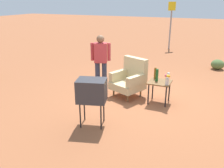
# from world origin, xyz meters

# --- Properties ---
(ground_plane) EXTENTS (60.00, 60.00, 0.00)m
(ground_plane) POSITION_xyz_m (0.00, 0.00, 0.00)
(ground_plane) COLOR #A05B38
(armchair) EXTENTS (1.00, 1.01, 1.06)m
(armchair) POSITION_xyz_m (-0.25, -0.07, 0.50)
(armchair) COLOR brown
(armchair) RESTS_ON ground
(side_table) EXTENTS (0.56, 0.56, 0.58)m
(side_table) POSITION_xyz_m (0.62, -0.22, 0.50)
(side_table) COLOR black
(side_table) RESTS_ON ground
(tv_on_stand) EXTENTS (0.70, 0.59, 1.03)m
(tv_on_stand) POSITION_xyz_m (-0.42, -1.96, 0.78)
(tv_on_stand) COLOR black
(tv_on_stand) RESTS_ON ground
(person_standing) EXTENTS (0.54, 0.33, 1.64)m
(person_standing) POSITION_xyz_m (-1.16, -0.03, 0.94)
(person_standing) COLOR #2D3347
(person_standing) RESTS_ON ground
(road_sign) EXTENTS (0.33, 0.33, 2.44)m
(road_sign) POSITION_xyz_m (-0.57, 7.16, 1.38)
(road_sign) COLOR gray
(road_sign) RESTS_ON ground
(bottle_tall_amber) EXTENTS (0.07, 0.07, 0.30)m
(bottle_tall_amber) POSITION_xyz_m (0.45, -0.04, 0.73)
(bottle_tall_amber) COLOR brown
(bottle_tall_amber) RESTS_ON side_table
(bottle_wine_green) EXTENTS (0.07, 0.07, 0.32)m
(bottle_wine_green) POSITION_xyz_m (0.53, -0.21, 0.74)
(bottle_wine_green) COLOR #1E5623
(bottle_wine_green) RESTS_ON side_table
(bottle_short_clear) EXTENTS (0.06, 0.06, 0.20)m
(bottle_short_clear) POSITION_xyz_m (0.79, -0.02, 0.68)
(bottle_short_clear) COLOR silver
(bottle_short_clear) RESTS_ON side_table
(flower_vase) EXTENTS (0.15, 0.09, 0.27)m
(flower_vase) POSITION_xyz_m (0.84, -0.40, 0.73)
(flower_vase) COLOR silver
(flower_vase) RESTS_ON side_table
(shrub_mid) EXTENTS (0.49, 0.49, 0.38)m
(shrub_mid) POSITION_xyz_m (1.96, 3.82, 0.19)
(shrub_mid) COLOR #516B38
(shrub_mid) RESTS_ON ground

